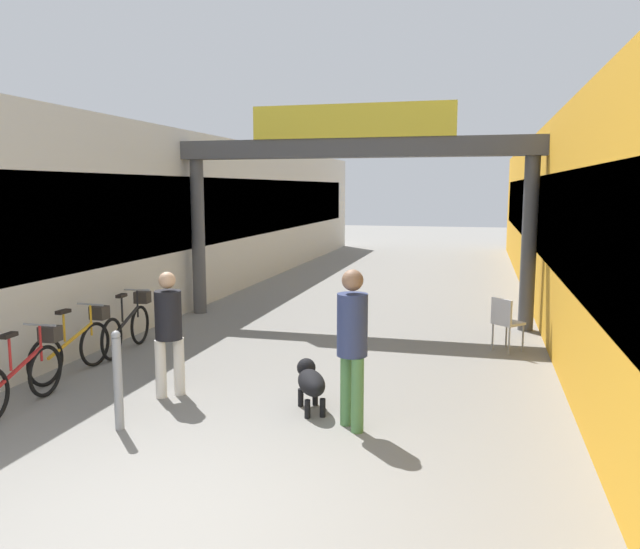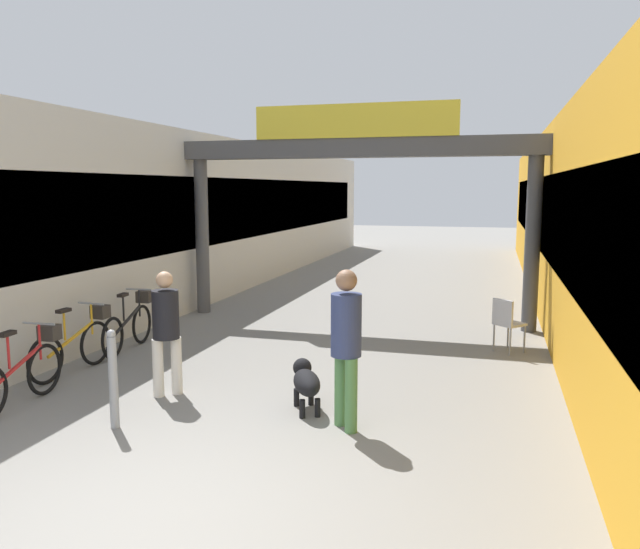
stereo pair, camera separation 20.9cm
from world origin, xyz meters
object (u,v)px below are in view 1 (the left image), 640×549
at_px(pedestrian_with_dog, 352,338).
at_px(bicycle_red_nearest, 24,372).
at_px(dog_on_leash, 310,381).
at_px(pedestrian_companion, 169,326).
at_px(cafe_chair_aluminium_nearer, 505,319).
at_px(bollard_post_metal, 118,380).
at_px(bicycle_orange_second, 76,344).
at_px(bicycle_black_third, 129,324).

distance_m(pedestrian_with_dog, bicycle_red_nearest, 4.07).
xyz_separation_m(dog_on_leash, bicycle_red_nearest, (-3.41, -0.77, 0.08)).
bearing_deg(dog_on_leash, pedestrian_companion, 178.96).
distance_m(dog_on_leash, cafe_chair_aluminium_nearer, 4.16).
relative_size(bollard_post_metal, cafe_chair_aluminium_nearer, 1.27).
bearing_deg(bicycle_orange_second, pedestrian_companion, -17.89).
relative_size(pedestrian_companion, dog_on_leash, 2.00).
xyz_separation_m(pedestrian_with_dog, bicycle_black_third, (-4.25, 2.43, -0.60)).
height_order(pedestrian_with_dog, cafe_chair_aluminium_nearer, pedestrian_with_dog).
bearing_deg(pedestrian_companion, bicycle_red_nearest, -152.30).
bearing_deg(bicycle_orange_second, pedestrian_with_dog, -13.99).
height_order(pedestrian_with_dog, bollard_post_metal, pedestrian_with_dog).
xyz_separation_m(pedestrian_companion, bicycle_orange_second, (-1.79, 0.58, -0.49)).
bearing_deg(bicycle_red_nearest, pedestrian_companion, 27.70).
height_order(bicycle_black_third, bollard_post_metal, bollard_post_metal).
relative_size(pedestrian_with_dog, dog_on_leash, 2.22).
xyz_separation_m(pedestrian_with_dog, pedestrian_companion, (-2.48, 0.49, -0.11)).
height_order(bicycle_orange_second, bicycle_black_third, same).
distance_m(pedestrian_with_dog, bicycle_black_third, 4.93).
relative_size(dog_on_leash, bicycle_black_third, 0.48).
height_order(pedestrian_companion, bicycle_red_nearest, pedestrian_companion).
xyz_separation_m(bicycle_orange_second, bicycle_black_third, (0.03, 1.36, 0.00)).
relative_size(bicycle_red_nearest, bicycle_orange_second, 1.00).
relative_size(bicycle_orange_second, bicycle_black_third, 1.00).
relative_size(dog_on_leash, bicycle_orange_second, 0.48).
bearing_deg(bollard_post_metal, pedestrian_companion, 89.26).
bearing_deg(cafe_chair_aluminium_nearer, dog_on_leash, -124.84).
relative_size(bicycle_black_third, bollard_post_metal, 1.50).
height_order(pedestrian_companion, bollard_post_metal, pedestrian_companion).
relative_size(pedestrian_companion, bicycle_black_third, 0.96).
bearing_deg(bollard_post_metal, pedestrian_with_dog, 15.10).
distance_m(pedestrian_with_dog, pedestrian_companion, 2.53).
relative_size(pedestrian_companion, bicycle_orange_second, 0.96).
distance_m(bicycle_red_nearest, cafe_chair_aluminium_nearer, 7.15).
height_order(bicycle_red_nearest, bollard_post_metal, bollard_post_metal).
relative_size(pedestrian_companion, bicycle_red_nearest, 0.96).
bearing_deg(cafe_chair_aluminium_nearer, bollard_post_metal, -133.26).
xyz_separation_m(dog_on_leash, bicycle_orange_second, (-3.67, 0.61, 0.08)).
relative_size(bicycle_orange_second, cafe_chair_aluminium_nearer, 1.90).
relative_size(bicycle_red_nearest, bollard_post_metal, 1.50).
bearing_deg(bicycle_orange_second, bollard_post_metal, -44.40).
distance_m(dog_on_leash, bicycle_black_third, 4.15).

